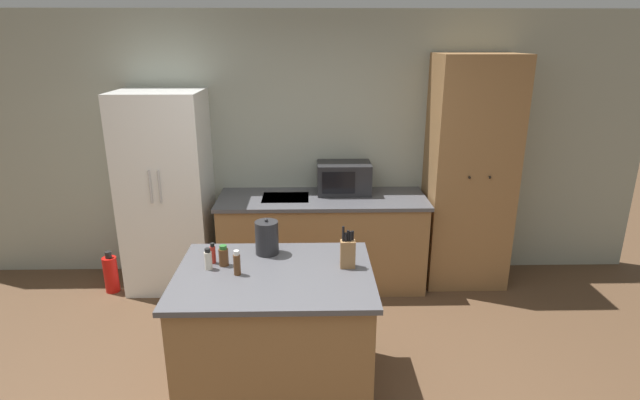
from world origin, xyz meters
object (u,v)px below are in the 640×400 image
at_px(spice_bottle_amber_oil, 213,254).
at_px(refrigerator, 167,192).
at_px(kettle, 267,238).
at_px(pantry_cabinet, 469,174).
at_px(spice_bottle_tall_dark, 224,256).
at_px(knife_block, 348,253).
at_px(spice_bottle_green_herb, 237,263).
at_px(microwave, 344,178).
at_px(spice_bottle_short_red, 208,259).
at_px(fire_extinguisher, 111,274).

bearing_deg(spice_bottle_amber_oil, refrigerator, 115.61).
height_order(spice_bottle_amber_oil, kettle, kettle).
bearing_deg(pantry_cabinet, spice_bottle_tall_dark, -143.77).
xyz_separation_m(knife_block, spice_bottle_green_herb, (-0.71, -0.09, -0.03)).
relative_size(refrigerator, kettle, 7.28).
distance_m(microwave, spice_bottle_tall_dark, 1.87).
xyz_separation_m(microwave, spice_bottle_amber_oil, (-0.98, -1.59, -0.08)).
height_order(spice_bottle_tall_dark, spice_bottle_green_herb, spice_bottle_green_herb).
relative_size(spice_bottle_short_red, spice_bottle_green_herb, 0.88).
bearing_deg(knife_block, spice_bottle_short_red, -179.41).
bearing_deg(spice_bottle_amber_oil, pantry_cabinet, 34.55).
xyz_separation_m(pantry_cabinet, fire_extinguisher, (-3.44, -0.20, -0.92)).
xyz_separation_m(microwave, spice_bottle_tall_dark, (-0.91, -1.63, -0.08)).
height_order(microwave, spice_bottle_tall_dark, microwave).
height_order(refrigerator, microwave, refrigerator).
xyz_separation_m(knife_block, spice_bottle_short_red, (-0.91, -0.01, -0.04)).
bearing_deg(refrigerator, spice_bottle_amber_oil, -64.39).
height_order(spice_bottle_tall_dark, fire_extinguisher, spice_bottle_tall_dark).
relative_size(kettle, fire_extinguisher, 0.63).
bearing_deg(fire_extinguisher, spice_bottle_amber_oil, -45.73).
distance_m(refrigerator, spice_bottle_tall_dark, 1.70).
relative_size(spice_bottle_short_red, spice_bottle_amber_oil, 1.02).
bearing_deg(microwave, spice_bottle_short_red, -120.61).
bearing_deg(spice_bottle_short_red, spice_bottle_green_herb, -23.04).
distance_m(spice_bottle_tall_dark, spice_bottle_amber_oil, 0.09).
height_order(spice_bottle_short_red, spice_bottle_amber_oil, spice_bottle_short_red).
xyz_separation_m(microwave, fire_extinguisher, (-2.25, -0.30, -0.86)).
distance_m(refrigerator, pantry_cabinet, 2.89).
bearing_deg(kettle, spice_bottle_green_herb, -116.68).
distance_m(refrigerator, spice_bottle_short_red, 1.71).
height_order(microwave, spice_bottle_amber_oil, microwave).
height_order(spice_bottle_green_herb, fire_extinguisher, spice_bottle_green_herb).
xyz_separation_m(knife_block, fire_extinguisher, (-2.16, 1.38, -0.82)).
bearing_deg(spice_bottle_green_herb, spice_bottle_amber_oil, 136.29).
bearing_deg(knife_block, fire_extinguisher, 147.45).
bearing_deg(microwave, pantry_cabinet, -4.50).
relative_size(spice_bottle_amber_oil, fire_extinguisher, 0.35).
height_order(microwave, fire_extinguisher, microwave).
bearing_deg(spice_bottle_green_herb, spice_bottle_short_red, 156.96).
relative_size(pantry_cabinet, fire_extinguisher, 5.33).
height_order(spice_bottle_tall_dark, kettle, kettle).
bearing_deg(spice_bottle_tall_dark, microwave, 60.96).
distance_m(microwave, kettle, 1.58).
xyz_separation_m(spice_bottle_tall_dark, spice_bottle_amber_oil, (-0.08, 0.04, 0.00)).
bearing_deg(microwave, spice_bottle_amber_oil, -121.70).
relative_size(pantry_cabinet, microwave, 4.30).
distance_m(refrigerator, spice_bottle_amber_oil, 1.63).
bearing_deg(knife_block, refrigerator, 135.91).
bearing_deg(kettle, microwave, 66.29).
xyz_separation_m(microwave, spice_bottle_short_red, (-1.00, -1.69, -0.08)).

